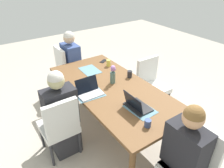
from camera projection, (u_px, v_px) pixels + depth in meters
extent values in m
plane|color=#B2A899|center=(112.00, 126.00, 3.33)|extent=(10.00, 10.00, 0.00)
cube|color=brown|center=(112.00, 88.00, 2.98)|extent=(2.17, 1.02, 0.04)
cylinder|color=brown|center=(59.00, 88.00, 3.67)|extent=(0.07, 0.07, 0.69)
cylinder|color=brown|center=(101.00, 75.00, 4.08)|extent=(0.07, 0.07, 0.69)
cylinder|color=brown|center=(185.00, 137.00, 2.66)|extent=(0.07, 0.07, 0.69)
cube|color=silver|center=(71.00, 70.00, 4.13)|extent=(0.44, 0.44, 0.08)
cube|color=silver|center=(60.00, 60.00, 3.90)|extent=(0.42, 0.06, 0.45)
cylinder|color=#333338|center=(77.00, 74.00, 4.47)|extent=(0.04, 0.04, 0.37)
cylinder|color=#333338|center=(85.00, 81.00, 4.20)|extent=(0.04, 0.04, 0.37)
cylinder|color=#333338|center=(60.00, 79.00, 4.29)|extent=(0.04, 0.04, 0.37)
cylinder|color=#333338|center=(67.00, 87.00, 4.01)|extent=(0.04, 0.04, 0.37)
cube|color=#2D2D33|center=(73.00, 80.00, 4.18)|extent=(0.34, 0.36, 0.45)
cube|color=#384C84|center=(71.00, 57.00, 3.94)|extent=(0.40, 0.24, 0.50)
sphere|color=tan|center=(69.00, 38.00, 3.75)|extent=(0.20, 0.20, 0.20)
sphere|color=beige|center=(69.00, 36.00, 3.74)|extent=(0.19, 0.19, 0.19)
cube|color=silver|center=(58.00, 127.00, 2.73)|extent=(0.44, 0.44, 0.08)
cube|color=silver|center=(62.00, 118.00, 2.46)|extent=(0.06, 0.42, 0.45)
cylinder|color=#333338|center=(42.00, 137.00, 2.88)|extent=(0.04, 0.04, 0.37)
cylinder|color=#333338|center=(68.00, 126.00, 3.07)|extent=(0.04, 0.04, 0.37)
cylinder|color=#333338|center=(52.00, 155.00, 2.61)|extent=(0.04, 0.04, 0.37)
cylinder|color=#333338|center=(80.00, 142.00, 2.80)|extent=(0.04, 0.04, 0.37)
cube|color=#2D2D33|center=(64.00, 135.00, 2.85)|extent=(0.36, 0.34, 0.45)
cube|color=#232328|center=(60.00, 107.00, 2.61)|extent=(0.24, 0.40, 0.50)
sphere|color=tan|center=(56.00, 81.00, 2.42)|extent=(0.20, 0.20, 0.20)
sphere|color=beige|center=(56.00, 79.00, 2.41)|extent=(0.19, 0.19, 0.19)
cube|color=silver|center=(203.00, 145.00, 2.10)|extent=(0.42, 0.06, 0.45)
cylinder|color=#333338|center=(180.00, 165.00, 2.49)|extent=(0.04, 0.04, 0.37)
cube|color=#232328|center=(186.00, 148.00, 2.04)|extent=(0.40, 0.24, 0.50)
sphere|color=tan|center=(193.00, 118.00, 1.85)|extent=(0.20, 0.20, 0.20)
sphere|color=brown|center=(194.00, 115.00, 1.84)|extent=(0.19, 0.19, 0.19)
cube|color=silver|center=(154.00, 89.00, 3.53)|extent=(0.44, 0.44, 0.08)
cube|color=silver|center=(147.00, 70.00, 3.53)|extent=(0.06, 0.42, 0.45)
cylinder|color=#333338|center=(168.00, 101.00, 3.60)|extent=(0.04, 0.04, 0.37)
cylinder|color=#333338|center=(152.00, 109.00, 3.42)|extent=(0.04, 0.04, 0.37)
cylinder|color=#333338|center=(153.00, 91.00, 3.87)|extent=(0.04, 0.04, 0.37)
cylinder|color=#333338|center=(137.00, 98.00, 3.69)|extent=(0.04, 0.04, 0.37)
cylinder|color=#4C6B60|center=(113.00, 78.00, 3.03)|extent=(0.08, 0.08, 0.17)
sphere|color=#B27AC6|center=(113.00, 68.00, 2.94)|extent=(0.07, 0.07, 0.07)
cylinder|color=#477A3D|center=(113.00, 70.00, 2.96)|extent=(0.01, 0.01, 0.08)
sphere|color=#B27AC6|center=(114.00, 69.00, 2.99)|extent=(0.06, 0.06, 0.06)
cylinder|color=#477A3D|center=(114.00, 70.00, 3.00)|extent=(0.01, 0.01, 0.04)
sphere|color=#B27AC6|center=(112.00, 70.00, 2.96)|extent=(0.05, 0.05, 0.05)
cylinder|color=#477A3D|center=(112.00, 71.00, 2.98)|extent=(0.01, 0.01, 0.04)
cube|color=slate|center=(90.00, 70.00, 3.42)|extent=(0.37, 0.27, 0.00)
cube|color=slate|center=(90.00, 95.00, 2.80)|extent=(0.29, 0.38, 0.00)
cube|color=slate|center=(140.00, 109.00, 2.52)|extent=(0.38, 0.28, 0.00)
cube|color=black|center=(138.00, 107.00, 2.55)|extent=(0.32, 0.22, 0.02)
cube|color=black|center=(133.00, 102.00, 2.45)|extent=(0.31, 0.06, 0.20)
cube|color=silver|center=(90.00, 94.00, 2.79)|extent=(0.22, 0.32, 0.02)
cube|color=black|center=(87.00, 85.00, 2.80)|extent=(0.07, 0.31, 0.19)
cylinder|color=#33477A|center=(148.00, 123.00, 2.25)|extent=(0.07, 0.07, 0.08)
cylinder|color=#232328|center=(130.00, 74.00, 3.19)|extent=(0.07, 0.07, 0.10)
cylinder|color=#47704C|center=(93.00, 80.00, 3.03)|extent=(0.09, 0.09, 0.10)
cylinder|color=#DBC64C|center=(109.00, 63.00, 3.53)|extent=(0.07, 0.07, 0.11)
cube|color=black|center=(103.00, 61.00, 3.72)|extent=(0.13, 0.17, 0.01)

